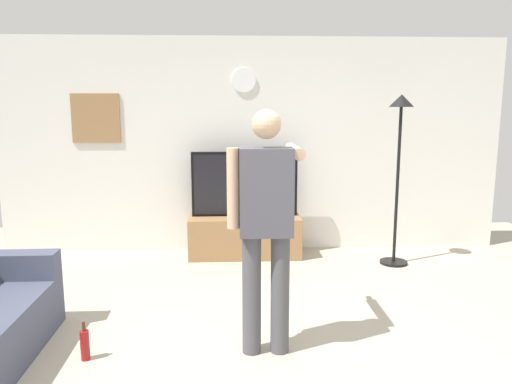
% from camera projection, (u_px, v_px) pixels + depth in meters
% --- Properties ---
extents(ground_plane, '(8.40, 8.40, 0.00)m').
position_uv_depth(ground_plane, '(268.00, 362.00, 3.51)').
color(ground_plane, '#B2A893').
extents(back_wall, '(6.40, 0.10, 2.70)m').
position_uv_depth(back_wall, '(252.00, 146.00, 6.18)').
color(back_wall, silver).
rests_on(back_wall, ground_plane).
extents(tv_stand, '(1.37, 0.55, 0.50)m').
position_uv_depth(tv_stand, '(245.00, 236.00, 6.02)').
color(tv_stand, '#997047').
rests_on(tv_stand, ground_plane).
extents(television, '(1.30, 0.07, 0.80)m').
position_uv_depth(television, '(245.00, 184.00, 5.95)').
color(television, black).
rests_on(television, tv_stand).
extents(wall_clock, '(0.30, 0.03, 0.30)m').
position_uv_depth(wall_clock, '(244.00, 80.00, 5.98)').
color(wall_clock, white).
extents(framed_picture, '(0.59, 0.04, 0.61)m').
position_uv_depth(framed_picture, '(96.00, 118.00, 5.98)').
color(framed_picture, '#997047').
extents(floor_lamp, '(0.32, 0.32, 1.98)m').
position_uv_depth(floor_lamp, '(399.00, 145.00, 5.51)').
color(floor_lamp, black).
rests_on(floor_lamp, ground_plane).
extents(person_standing_nearer_lamp, '(0.56, 0.78, 1.82)m').
position_uv_depth(person_standing_nearer_lamp, '(266.00, 219.00, 3.50)').
color(person_standing_nearer_lamp, '#4C4C51').
rests_on(person_standing_nearer_lamp, ground_plane).
extents(beverage_bottle, '(0.07, 0.07, 0.29)m').
position_uv_depth(beverage_bottle, '(85.00, 344.00, 3.52)').
color(beverage_bottle, maroon).
rests_on(beverage_bottle, ground_plane).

